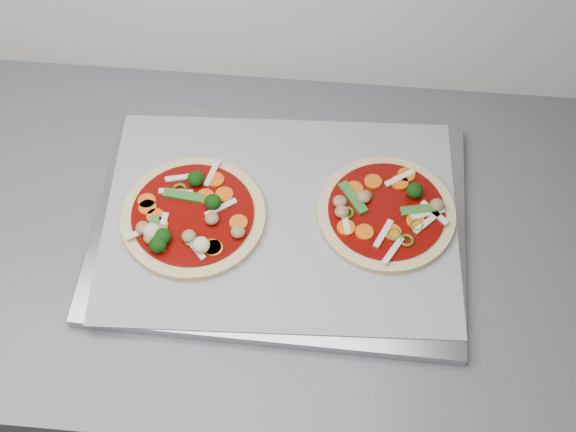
{
  "coord_description": "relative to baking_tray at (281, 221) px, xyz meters",
  "views": [
    {
      "loc": [
        0.15,
        0.7,
        1.85
      ],
      "look_at": [
        0.09,
        1.31,
        0.93
      ],
      "focal_mm": 50.0,
      "sensor_mm": 36.0,
      "label": 1
    }
  ],
  "objects": [
    {
      "name": "pizza_left",
      "position": [
        -0.12,
        -0.02,
        0.02
      ],
      "size": [
        0.2,
        0.2,
        0.03
      ],
      "rotation": [
        0.0,
        0.0,
        0.02
      ],
      "color": "#DBC285",
      "rests_on": "parchment"
    },
    {
      "name": "parchment",
      "position": [
        0.0,
        0.0,
        0.01
      ],
      "size": [
        0.51,
        0.38,
        0.0
      ],
      "primitive_type": "cube",
      "rotation": [
        0.0,
        0.0,
        0.05
      ],
      "color": "gray",
      "rests_on": "baking_tray"
    },
    {
      "name": "base_cabinet",
      "position": [
        -0.08,
        -0.02,
        -0.48
      ],
      "size": [
        3.6,
        0.6,
        0.86
      ],
      "primitive_type": "cube",
      "color": "silver",
      "rests_on": "ground"
    },
    {
      "name": "baking_tray",
      "position": [
        0.0,
        0.0,
        0.0
      ],
      "size": [
        0.52,
        0.39,
        0.02
      ],
      "primitive_type": "cube",
      "rotation": [
        0.0,
        0.0,
        -0.02
      ],
      "color": "#9B9CA1",
      "rests_on": "countertop"
    },
    {
      "name": "countertop",
      "position": [
        -0.08,
        -0.02,
        -0.03
      ],
      "size": [
        3.6,
        0.6,
        0.04
      ],
      "primitive_type": "cube",
      "color": "slate",
      "rests_on": "base_cabinet"
    },
    {
      "name": "pizza_right",
      "position": [
        0.15,
        0.02,
        0.02
      ],
      "size": [
        0.24,
        0.24,
        0.03
      ],
      "rotation": [
        0.0,
        0.0,
        0.26
      ],
      "color": "#DBC285",
      "rests_on": "parchment"
    }
  ]
}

